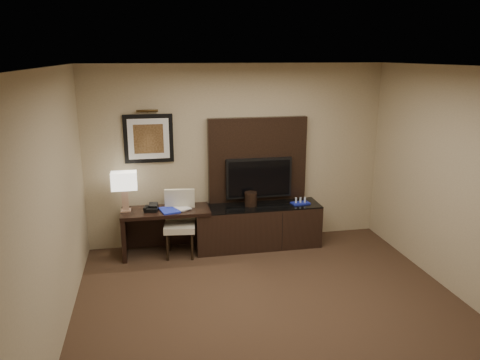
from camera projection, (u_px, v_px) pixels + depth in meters
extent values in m
cube|color=#372418|center=(281.00, 326.00, 5.03)|extent=(4.50, 5.00, 0.01)
cube|color=silver|center=(288.00, 68.00, 4.33)|extent=(4.50, 5.00, 0.01)
cube|color=tan|center=(237.00, 155.00, 7.05)|extent=(4.50, 0.01, 2.70)
cube|color=tan|center=(47.00, 221.00, 4.25)|extent=(0.01, 5.00, 2.70)
cube|color=black|center=(167.00, 232.00, 6.77)|extent=(1.26, 0.56, 0.67)
cube|color=black|center=(257.00, 226.00, 7.03)|extent=(1.87, 0.52, 0.64)
cube|color=black|center=(257.00, 160.00, 7.07)|extent=(1.50, 0.12, 1.30)
cube|color=black|center=(259.00, 178.00, 7.04)|extent=(1.00, 0.08, 0.60)
cube|color=black|center=(149.00, 139.00, 6.70)|extent=(0.70, 0.04, 0.70)
cylinder|color=#3D2C13|center=(147.00, 111.00, 6.56)|extent=(0.04, 0.04, 0.30)
cube|color=#1B2DB5|center=(169.00, 210.00, 6.63)|extent=(0.31, 0.37, 0.02)
imported|color=#C6B39B|center=(176.00, 202.00, 6.63)|extent=(0.17, 0.10, 0.25)
cylinder|color=black|center=(251.00, 199.00, 6.93)|extent=(0.22, 0.22, 0.21)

